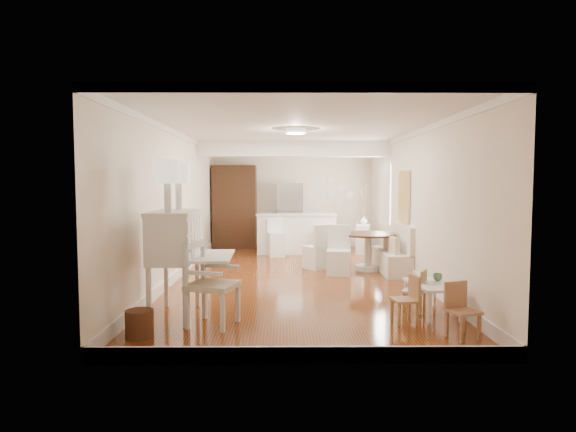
{
  "coord_description": "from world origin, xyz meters",
  "views": [
    {
      "loc": [
        -0.2,
        -9.23,
        1.83
      ],
      "look_at": [
        -0.14,
        0.3,
        1.17
      ],
      "focal_mm": 30.0,
      "sensor_mm": 36.0,
      "label": 1
    }
  ],
  "objects_px": {
    "dining_table": "(368,252)",
    "fridge": "(303,216)",
    "bar_stool_left": "(276,237)",
    "wicker_basket": "(139,324)",
    "kids_chair_c": "(463,311)",
    "bar_stool_right": "(323,235)",
    "slip_chair_near": "(339,250)",
    "sideboard": "(363,239)",
    "slip_chair_far": "(317,246)",
    "secretary_bureau": "(175,264)",
    "kids_table": "(432,299)",
    "pantry_cabinet": "(235,207)",
    "gustavian_armchair": "(213,284)",
    "kids_chair_a": "(405,299)",
    "breakfast_counter": "(296,234)"
  },
  "relations": [
    {
      "from": "sideboard",
      "to": "breakfast_counter",
      "type": "bearing_deg",
      "value": -165.56
    },
    {
      "from": "kids_chair_c",
      "to": "kids_chair_a",
      "type": "bearing_deg",
      "value": 110.65
    },
    {
      "from": "kids_table",
      "to": "bar_stool_left",
      "type": "relative_size",
      "value": 0.93
    },
    {
      "from": "bar_stool_left",
      "to": "wicker_basket",
      "type": "bearing_deg",
      "value": -117.76
    },
    {
      "from": "kids_table",
      "to": "dining_table",
      "type": "height_order",
      "value": "dining_table"
    },
    {
      "from": "wicker_basket",
      "to": "sideboard",
      "type": "relative_size",
      "value": 0.42
    },
    {
      "from": "bar_stool_right",
      "to": "sideboard",
      "type": "bearing_deg",
      "value": 44.74
    },
    {
      "from": "pantry_cabinet",
      "to": "kids_table",
      "type": "bearing_deg",
      "value": -63.34
    },
    {
      "from": "kids_table",
      "to": "secretary_bureau",
      "type": "bearing_deg",
      "value": -178.93
    },
    {
      "from": "kids_chair_c",
      "to": "kids_table",
      "type": "bearing_deg",
      "value": 71.71
    },
    {
      "from": "wicker_basket",
      "to": "pantry_cabinet",
      "type": "distance_m",
      "value": 7.89
    },
    {
      "from": "kids_chair_c",
      "to": "bar_stool_right",
      "type": "bearing_deg",
      "value": 78.56
    },
    {
      "from": "gustavian_armchair",
      "to": "kids_table",
      "type": "relative_size",
      "value": 1.22
    },
    {
      "from": "bar_stool_right",
      "to": "breakfast_counter",
      "type": "bearing_deg",
      "value": -178.09
    },
    {
      "from": "dining_table",
      "to": "sideboard",
      "type": "distance_m",
      "value": 2.5
    },
    {
      "from": "secretary_bureau",
      "to": "dining_table",
      "type": "xyz_separation_m",
      "value": [
        3.24,
        3.46,
        -0.34
      ]
    },
    {
      "from": "kids_chair_c",
      "to": "fridge",
      "type": "bearing_deg",
      "value": 80.29
    },
    {
      "from": "dining_table",
      "to": "bar_stool_left",
      "type": "bearing_deg",
      "value": 136.12
    },
    {
      "from": "breakfast_counter",
      "to": "sideboard",
      "type": "relative_size",
      "value": 2.62
    },
    {
      "from": "fridge",
      "to": "slip_chair_far",
      "type": "bearing_deg",
      "value": -86.7
    },
    {
      "from": "gustavian_armchair",
      "to": "fridge",
      "type": "bearing_deg",
      "value": 5.81
    },
    {
      "from": "kids_chair_a",
      "to": "breakfast_counter",
      "type": "relative_size",
      "value": 0.31
    },
    {
      "from": "breakfast_counter",
      "to": "pantry_cabinet",
      "type": "relative_size",
      "value": 0.89
    },
    {
      "from": "kids_chair_a",
      "to": "kids_chair_c",
      "type": "relative_size",
      "value": 0.96
    },
    {
      "from": "slip_chair_near",
      "to": "sideboard",
      "type": "bearing_deg",
      "value": 80.89
    },
    {
      "from": "wicker_basket",
      "to": "gustavian_armchair",
      "type": "bearing_deg",
      "value": 31.18
    },
    {
      "from": "gustavian_armchair",
      "to": "breakfast_counter",
      "type": "distance_m",
      "value": 6.38
    },
    {
      "from": "slip_chair_far",
      "to": "fridge",
      "type": "distance_m",
      "value": 3.27
    },
    {
      "from": "wicker_basket",
      "to": "sideboard",
      "type": "height_order",
      "value": "sideboard"
    },
    {
      "from": "dining_table",
      "to": "fridge",
      "type": "xyz_separation_m",
      "value": [
        -1.24,
        3.44,
        0.51
      ]
    },
    {
      "from": "kids_chair_a",
      "to": "bar_stool_right",
      "type": "distance_m",
      "value": 5.94
    },
    {
      "from": "slip_chair_far",
      "to": "pantry_cabinet",
      "type": "bearing_deg",
      "value": -91.69
    },
    {
      "from": "gustavian_armchair",
      "to": "wicker_basket",
      "type": "xyz_separation_m",
      "value": [
        -0.8,
        -0.48,
        -0.37
      ]
    },
    {
      "from": "dining_table",
      "to": "pantry_cabinet",
      "type": "relative_size",
      "value": 0.49
    },
    {
      "from": "dining_table",
      "to": "pantry_cabinet",
      "type": "height_order",
      "value": "pantry_cabinet"
    },
    {
      "from": "kids_table",
      "to": "kids_chair_c",
      "type": "relative_size",
      "value": 1.32
    },
    {
      "from": "gustavian_armchair",
      "to": "sideboard",
      "type": "bearing_deg",
      "value": -8.16
    },
    {
      "from": "slip_chair_near",
      "to": "pantry_cabinet",
      "type": "xyz_separation_m",
      "value": [
        -2.47,
        3.95,
        0.66
      ]
    },
    {
      "from": "gustavian_armchair",
      "to": "wicker_basket",
      "type": "bearing_deg",
      "value": 137.97
    },
    {
      "from": "dining_table",
      "to": "kids_chair_a",
      "type": "bearing_deg",
      "value": -92.72
    },
    {
      "from": "gustavian_armchair",
      "to": "pantry_cabinet",
      "type": "relative_size",
      "value": 0.47
    },
    {
      "from": "wicker_basket",
      "to": "kids_chair_a",
      "type": "relative_size",
      "value": 0.51
    },
    {
      "from": "sideboard",
      "to": "slip_chair_far",
      "type": "bearing_deg",
      "value": -109.33
    },
    {
      "from": "secretary_bureau",
      "to": "bar_stool_left",
      "type": "relative_size",
      "value": 1.53
    },
    {
      "from": "gustavian_armchair",
      "to": "bar_stool_left",
      "type": "relative_size",
      "value": 1.14
    },
    {
      "from": "kids_chair_a",
      "to": "kids_chair_c",
      "type": "bearing_deg",
      "value": 32.01
    },
    {
      "from": "dining_table",
      "to": "slip_chair_near",
      "type": "distance_m",
      "value": 0.82
    },
    {
      "from": "dining_table",
      "to": "bar_stool_right",
      "type": "relative_size",
      "value": 1.14
    },
    {
      "from": "dining_table",
      "to": "gustavian_armchair",
      "type": "bearing_deg",
      "value": -124.46
    },
    {
      "from": "fridge",
      "to": "bar_stool_left",
      "type": "bearing_deg",
      "value": -114.74
    }
  ]
}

